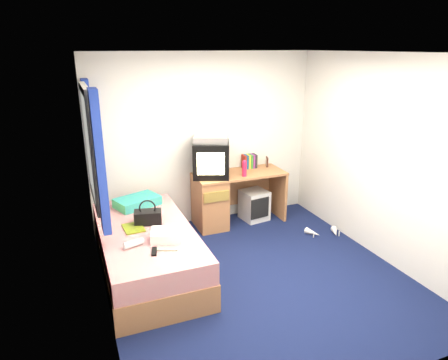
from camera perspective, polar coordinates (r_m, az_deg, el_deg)
name	(u,v)px	position (r m, az deg, el deg)	size (l,w,h in m)	color
ground	(256,276)	(4.64, 4.54, -13.48)	(3.40, 3.40, 0.00)	#0C1438
room_shell	(259,151)	(4.06, 5.06, 4.17)	(3.40, 3.40, 3.40)	white
bed	(148,251)	(4.65, -10.87, -9.88)	(1.01, 2.00, 0.54)	#B4784B
pillow	(137,202)	(5.14, -12.27, -3.05)	(0.53, 0.33, 0.11)	#1C69B7
desk	(221,198)	(5.68, -0.43, -2.56)	(1.30, 0.55, 0.75)	#B4784B
storage_cube	(254,205)	(5.94, 4.34, -3.56)	(0.35, 0.35, 0.44)	silver
crt_tv	(211,159)	(5.45, -1.85, 2.97)	(0.61, 0.59, 0.48)	black
vcr	(211,139)	(5.39, -1.88, 5.89)	(0.45, 0.32, 0.09)	#BDBDC0
book_row	(249,161)	(5.88, 3.64, 2.69)	(0.20, 0.13, 0.20)	maroon
picture_frame	(267,162)	(5.99, 6.16, 2.61)	(0.02, 0.12, 0.14)	#321710
pink_water_bottle	(244,169)	(5.49, 2.93, 1.57)	(0.07, 0.07, 0.20)	#E92048
aerosol_can	(227,166)	(5.65, 0.37, 1.96)	(0.05, 0.05, 0.18)	silver
handbag	(148,217)	(4.62, -10.81, -5.15)	(0.33, 0.23, 0.29)	black
towel	(166,235)	(4.23, -8.26, -7.77)	(0.31, 0.26, 0.10)	white
magazine	(133,228)	(4.56, -12.81, -6.69)	(0.21, 0.28, 0.01)	#C9EA1A
water_bottle	(134,243)	(4.16, -12.80, -8.84)	(0.07, 0.07, 0.20)	silver
colour_swatch_fan	(167,249)	(4.05, -8.17, -9.75)	(0.22, 0.06, 0.01)	orange
remote_control	(154,251)	(4.02, -9.94, -10.03)	(0.05, 0.16, 0.02)	black
window_assembly	(93,148)	(4.53, -18.23, 4.39)	(0.11, 1.42, 1.40)	silver
white_heels	(324,232)	(5.66, 14.09, -7.28)	(0.47, 0.33, 0.09)	silver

